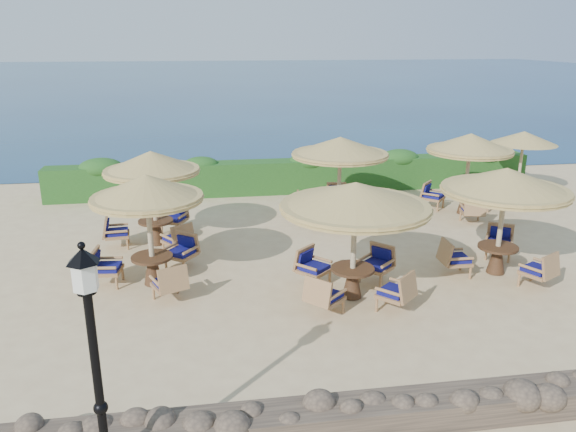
{
  "coord_description": "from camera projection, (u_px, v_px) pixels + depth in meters",
  "views": [
    {
      "loc": [
        -3.41,
        -12.95,
        5.56
      ],
      "look_at": [
        -1.38,
        0.22,
        1.3
      ],
      "focal_mm": 35.0,
      "sensor_mm": 36.0,
      "label": 1
    }
  ],
  "objects": [
    {
      "name": "cafe_set_1",
      "position": [
        355.0,
        215.0,
        12.0
      ],
      "size": [
        3.27,
        3.27,
        2.65
      ],
      "color": "tan",
      "rests_on": "ground"
    },
    {
      "name": "cafe_set_4",
      "position": [
        340.0,
        162.0,
        17.36
      ],
      "size": [
        3.02,
        3.02,
        2.65
      ],
      "color": "tan",
      "rests_on": "ground"
    },
    {
      "name": "cafe_set_5",
      "position": [
        469.0,
        157.0,
        17.96
      ],
      "size": [
        2.81,
        2.81,
        2.65
      ],
      "color": "tan",
      "rests_on": "ground"
    },
    {
      "name": "stone_wall",
      "position": [
        443.0,
        408.0,
        8.48
      ],
      "size": [
        15.0,
        0.65,
        0.44
      ],
      "primitive_type": "cube",
      "color": "brown",
      "rests_on": "ground"
    },
    {
      "name": "extra_parasol",
      "position": [
        524.0,
        138.0,
        19.74
      ],
      "size": [
        2.3,
        2.3,
        2.41
      ],
      "color": "tan",
      "rests_on": "ground"
    },
    {
      "name": "cafe_set_0",
      "position": [
        148.0,
        209.0,
        12.69
      ],
      "size": [
        2.71,
        2.76,
        2.65
      ],
      "color": "tan",
      "rests_on": "ground"
    },
    {
      "name": "cafe_set_3",
      "position": [
        153.0,
        180.0,
        15.24
      ],
      "size": [
        2.73,
        2.77,
        2.65
      ],
      "color": "tan",
      "rests_on": "ground"
    },
    {
      "name": "ground",
      "position": [
        342.0,
        264.0,
        14.38
      ],
      "size": [
        120.0,
        120.0,
        0.0
      ],
      "primitive_type": "plane",
      "color": "#D3B886",
      "rests_on": "ground"
    },
    {
      "name": "hedge",
      "position": [
        296.0,
        176.0,
        20.98
      ],
      "size": [
        18.0,
        0.9,
        1.2
      ],
      "primitive_type": "cube",
      "color": "#194616",
      "rests_on": "ground"
    },
    {
      "name": "sea",
      "position": [
        223.0,
        78.0,
        80.28
      ],
      "size": [
        160.0,
        160.0,
        0.0
      ],
      "primitive_type": "plane",
      "color": "#0B274C",
      "rests_on": "ground"
    },
    {
      "name": "cafe_set_2",
      "position": [
        504.0,
        197.0,
        13.28
      ],
      "size": [
        3.01,
        3.01,
        2.65
      ],
      "color": "tan",
      "rests_on": "ground"
    },
    {
      "name": "lamp_post",
      "position": [
        98.0,
        383.0,
        6.81
      ],
      "size": [
        0.44,
        0.44,
        3.31
      ],
      "color": "black",
      "rests_on": "ground"
    }
  ]
}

